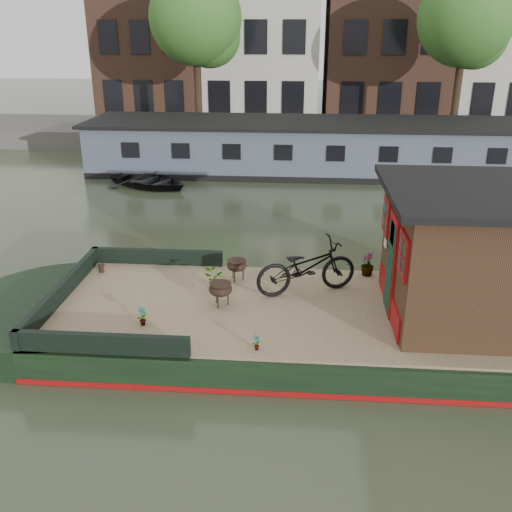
# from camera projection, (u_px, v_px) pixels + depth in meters

# --- Properties ---
(ground) EXTENTS (120.00, 120.00, 0.00)m
(ground) POSITION_uv_depth(u_px,v_px,m) (362.00, 339.00, 11.10)
(ground) COLOR #303B25
(ground) RESTS_ON ground
(houseboat_hull) EXTENTS (14.01, 4.02, 0.60)m
(houseboat_hull) POSITION_uv_depth(u_px,v_px,m) (294.00, 324.00, 11.10)
(houseboat_hull) COLOR black
(houseboat_hull) RESTS_ON ground
(houseboat_deck) EXTENTS (11.80, 3.80, 0.05)m
(houseboat_deck) POSITION_uv_depth(u_px,v_px,m) (365.00, 311.00, 10.87)
(houseboat_deck) COLOR #98845E
(houseboat_deck) RESTS_ON houseboat_hull
(bow_bulwark) EXTENTS (3.00, 4.00, 0.35)m
(bow_bulwark) POSITION_uv_depth(u_px,v_px,m) (105.00, 292.00, 11.18)
(bow_bulwark) COLOR black
(bow_bulwark) RESTS_ON houseboat_deck
(cabin) EXTENTS (4.00, 3.50, 2.42)m
(cabin) POSITION_uv_depth(u_px,v_px,m) (492.00, 253.00, 10.24)
(cabin) COLOR black
(cabin) RESTS_ON houseboat_deck
(bicycle) EXTENTS (2.22, 1.44, 1.10)m
(bicycle) POSITION_uv_depth(u_px,v_px,m) (306.00, 267.00, 11.39)
(bicycle) COLOR black
(bicycle) RESTS_ON houseboat_deck
(potted_plant_a) EXTENTS (0.22, 0.23, 0.37)m
(potted_plant_a) POSITION_uv_depth(u_px,v_px,m) (142.00, 316.00, 10.22)
(potted_plant_a) COLOR brown
(potted_plant_a) RESTS_ON houseboat_deck
(potted_plant_c) EXTENTS (0.48, 0.44, 0.44)m
(potted_plant_c) POSITION_uv_depth(u_px,v_px,m) (215.00, 280.00, 11.60)
(potted_plant_c) COLOR #9E392E
(potted_plant_c) RESTS_ON houseboat_deck
(potted_plant_d) EXTENTS (0.37, 0.37, 0.51)m
(potted_plant_d) POSITION_uv_depth(u_px,v_px,m) (368.00, 264.00, 12.29)
(potted_plant_d) COLOR maroon
(potted_plant_d) RESTS_ON houseboat_deck
(potted_plant_e) EXTENTS (0.17, 0.17, 0.27)m
(potted_plant_e) POSITION_uv_depth(u_px,v_px,m) (257.00, 343.00, 9.45)
(potted_plant_e) COLOR #9B422D
(potted_plant_e) RESTS_ON houseboat_deck
(brazier_front) EXTENTS (0.49, 0.49, 0.47)m
(brazier_front) POSITION_uv_depth(u_px,v_px,m) (221.00, 294.00, 10.94)
(brazier_front) COLOR black
(brazier_front) RESTS_ON houseboat_deck
(brazier_rear) EXTENTS (0.55, 0.55, 0.46)m
(brazier_rear) POSITION_uv_depth(u_px,v_px,m) (237.00, 270.00, 12.06)
(brazier_rear) COLOR black
(brazier_rear) RESTS_ON houseboat_deck
(bollard_port) EXTENTS (0.16, 0.16, 0.18)m
(bollard_port) POSITION_uv_depth(u_px,v_px,m) (101.00, 268.00, 12.50)
(bollard_port) COLOR black
(bollard_port) RESTS_ON houseboat_deck
(bollard_stbd) EXTENTS (0.18, 0.18, 0.20)m
(bollard_stbd) POSITION_uv_depth(u_px,v_px,m) (103.00, 340.00, 9.59)
(bollard_stbd) COLOR black
(bollard_stbd) RESTS_ON houseboat_deck
(dinghy) EXTENTS (4.04, 3.64, 0.69)m
(dinghy) POSITION_uv_depth(u_px,v_px,m) (150.00, 177.00, 21.75)
(dinghy) COLOR black
(dinghy) RESTS_ON ground
(far_houseboat) EXTENTS (20.40, 4.40, 2.11)m
(far_houseboat) POSITION_uv_depth(u_px,v_px,m) (333.00, 149.00, 23.70)
(far_houseboat) COLOR #46505E
(far_houseboat) RESTS_ON ground
(quay) EXTENTS (60.00, 6.00, 0.90)m
(quay) POSITION_uv_depth(u_px,v_px,m) (327.00, 135.00, 29.90)
(quay) COLOR #47443F
(quay) RESTS_ON ground
(tree_left) EXTENTS (4.40, 4.40, 7.40)m
(tree_left) POSITION_uv_depth(u_px,v_px,m) (199.00, 23.00, 27.04)
(tree_left) COLOR #332316
(tree_left) RESTS_ON quay
(tree_right) EXTENTS (4.40, 4.40, 7.40)m
(tree_right) POSITION_uv_depth(u_px,v_px,m) (469.00, 22.00, 26.10)
(tree_right) COLOR #332316
(tree_right) RESTS_ON quay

